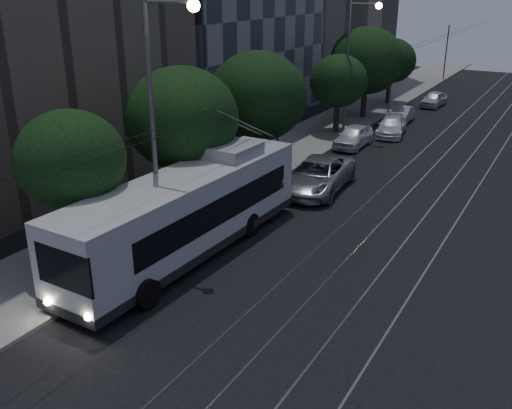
{
  "coord_description": "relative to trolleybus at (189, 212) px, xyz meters",
  "views": [
    {
      "loc": [
        8.74,
        -16.87,
        10.37
      ],
      "look_at": [
        -1.88,
        1.63,
        2.02
      ],
      "focal_mm": 40.0,
      "sensor_mm": 36.0,
      "label": 1
    }
  ],
  "objects": [
    {
      "name": "car_white_b",
      "position": [
        1.25,
        22.87,
        -1.15
      ],
      "size": [
        2.61,
        4.75,
        1.3
      ],
      "primitive_type": "imported",
      "rotation": [
        0.0,
        0.0,
        0.18
      ],
      "color": "white",
      "rests_on": "ground"
    },
    {
      "name": "streetlamp_near",
      "position": [
        -0.75,
        -0.5,
        4.3
      ],
      "size": [
        2.45,
        0.44,
        10.13
      ],
      "color": "slate",
      "rests_on": "ground"
    },
    {
      "name": "streetlamp_far",
      "position": [
        -1.29,
        20.98,
        3.89
      ],
      "size": [
        2.29,
        0.44,
        9.39
      ],
      "color": "slate",
      "rests_on": "ground"
    },
    {
      "name": "tree_2",
      "position": [
        -2.4,
        9.74,
        2.79
      ],
      "size": [
        5.38,
        5.38,
        7.02
      ],
      "color": "#2D2319",
      "rests_on": "ground"
    },
    {
      "name": "tram_rails",
      "position": [
        6.6,
        19.88,
        -1.79
      ],
      "size": [
        4.52,
        90.0,
        0.02
      ],
      "color": "gray",
      "rests_on": "ground"
    },
    {
      "name": "tree_5",
      "position": [
        -2.4,
        33.52,
        2.08
      ],
      "size": [
        4.32,
        4.32,
        5.84
      ],
      "color": "#2D2319",
      "rests_on": "ground"
    },
    {
      "name": "overhead_wires",
      "position": [
        -0.87,
        19.88,
        1.67
      ],
      "size": [
        2.23,
        90.0,
        6.0
      ],
      "color": "black",
      "rests_on": "ground"
    },
    {
      "name": "car_white_a",
      "position": [
        -0.03,
        18.53,
        -1.08
      ],
      "size": [
        1.76,
        4.25,
        1.44
      ],
      "primitive_type": "imported",
      "rotation": [
        0.0,
        0.0,
        0.01
      ],
      "color": "white",
      "rests_on": "ground"
    },
    {
      "name": "ground",
      "position": [
        4.1,
        -0.12,
        -1.8
      ],
      "size": [
        120.0,
        120.0,
        0.0
      ],
      "primitive_type": "plane",
      "color": "black",
      "rests_on": "ground"
    },
    {
      "name": "sidewalk",
      "position": [
        -3.4,
        19.88,
        -1.72
      ],
      "size": [
        5.0,
        90.0,
        0.15
      ],
      "primitive_type": "cube",
      "color": "gray",
      "rests_on": "ground"
    },
    {
      "name": "car_white_d",
      "position": [
        1.4,
        34.71,
        -1.14
      ],
      "size": [
        1.83,
        3.98,
        1.32
      ],
      "primitive_type": "imported",
      "rotation": [
        0.0,
        0.0,
        -0.07
      ],
      "color": "silver",
      "rests_on": "ground"
    },
    {
      "name": "tree_1",
      "position": [
        -2.4,
        2.95,
        2.93
      ],
      "size": [
        5.07,
        5.07,
        7.03
      ],
      "color": "#2D2319",
      "rests_on": "ground"
    },
    {
      "name": "tree_0",
      "position": [
        -2.9,
        -3.12,
        2.54
      ],
      "size": [
        4.03,
        4.03,
        6.18
      ],
      "color": "#2D2319",
      "rests_on": "ground"
    },
    {
      "name": "trolleybus",
      "position": [
        0.0,
        0.0,
        0.0
      ],
      "size": [
        3.11,
        13.12,
        5.63
      ],
      "rotation": [
        0.0,
        0.0,
        -0.03
      ],
      "color": "silver",
      "rests_on": "ground"
    },
    {
      "name": "tree_4",
      "position": [
        -2.4,
        27.03,
        2.8
      ],
      "size": [
        5.76,
        5.76,
        7.19
      ],
      "color": "#2D2319",
      "rests_on": "ground"
    },
    {
      "name": "tree_3",
      "position": [
        -2.4,
        21.31,
        2.01
      ],
      "size": [
        4.13,
        4.13,
        5.69
      ],
      "color": "#2D2319",
      "rests_on": "ground"
    },
    {
      "name": "car_white_c",
      "position": [
        0.72,
        27.26,
        -1.19
      ],
      "size": [
        1.51,
        3.78,
        1.22
      ],
      "primitive_type": "imported",
      "rotation": [
        0.0,
        0.0,
        0.06
      ],
      "color": "#B7B8BC",
      "rests_on": "ground"
    },
    {
      "name": "pickup_silver",
      "position": [
        1.4,
        9.47,
        -0.97
      ],
      "size": [
        3.21,
        6.18,
        1.66
      ],
      "primitive_type": "imported",
      "rotation": [
        0.0,
        0.0,
        0.08
      ],
      "color": "#B1B5B9",
      "rests_on": "ground"
    }
  ]
}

